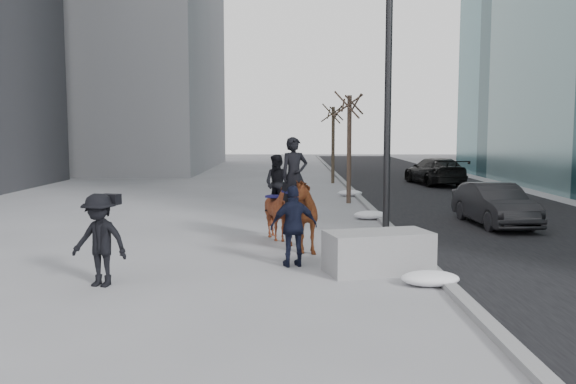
{
  "coord_description": "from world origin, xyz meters",
  "views": [
    {
      "loc": [
        0.05,
        -12.84,
        2.94
      ],
      "look_at": [
        0.0,
        1.2,
        1.5
      ],
      "focal_mm": 38.0,
      "sensor_mm": 36.0,
      "label": 1
    }
  ],
  "objects_px": {
    "car_near": "(495,205)",
    "mounted_left": "(294,208)",
    "planter": "(378,252)",
    "mounted_right": "(278,206)"
  },
  "relations": [
    {
      "from": "mounted_left",
      "to": "mounted_right",
      "type": "bearing_deg",
      "value": 108.12
    },
    {
      "from": "planter",
      "to": "mounted_right",
      "type": "xyz_separation_m",
      "value": [
        -2.14,
        3.66,
        0.49
      ]
    },
    {
      "from": "planter",
      "to": "mounted_right",
      "type": "bearing_deg",
      "value": 120.38
    },
    {
      "from": "mounted_right",
      "to": "planter",
      "type": "bearing_deg",
      "value": -59.62
    },
    {
      "from": "planter",
      "to": "mounted_right",
      "type": "height_order",
      "value": "mounted_right"
    },
    {
      "from": "car_near",
      "to": "mounted_left",
      "type": "relative_size",
      "value": 1.43
    },
    {
      "from": "mounted_left",
      "to": "mounted_right",
      "type": "xyz_separation_m",
      "value": [
        -0.43,
        1.31,
        -0.11
      ]
    },
    {
      "from": "car_near",
      "to": "mounted_right",
      "type": "height_order",
      "value": "mounted_right"
    },
    {
      "from": "planter",
      "to": "mounted_left",
      "type": "height_order",
      "value": "mounted_left"
    },
    {
      "from": "planter",
      "to": "car_near",
      "type": "relative_size",
      "value": 0.54
    }
  ]
}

